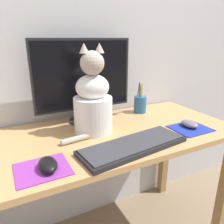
{
  "coord_description": "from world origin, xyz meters",
  "views": [
    {
      "loc": [
        -0.38,
        -0.85,
        1.13
      ],
      "look_at": [
        0.02,
        -0.07,
        0.84
      ],
      "focal_mm": 35.0,
      "sensor_mm": 36.0,
      "label": 1
    }
  ],
  "objects_px": {
    "monitor": "(84,79)",
    "keyboard": "(134,145)",
    "computer_mouse_left": "(48,165)",
    "cat": "(93,101)",
    "pen_cup": "(140,104)",
    "computer_mouse_right": "(190,124)"
  },
  "relations": [
    {
      "from": "monitor",
      "to": "cat",
      "type": "xyz_separation_m",
      "value": [
        -0.01,
        -0.15,
        -0.08
      ]
    },
    {
      "from": "monitor",
      "to": "pen_cup",
      "type": "distance_m",
      "value": 0.39
    },
    {
      "from": "monitor",
      "to": "keyboard",
      "type": "relative_size",
      "value": 1.08
    },
    {
      "from": "pen_cup",
      "to": "computer_mouse_right",
      "type": "bearing_deg",
      "value": -74.9
    },
    {
      "from": "computer_mouse_right",
      "to": "cat",
      "type": "distance_m",
      "value": 0.49
    },
    {
      "from": "computer_mouse_left",
      "to": "cat",
      "type": "bearing_deg",
      "value": 41.58
    },
    {
      "from": "keyboard",
      "to": "computer_mouse_left",
      "type": "bearing_deg",
      "value": 173.86
    },
    {
      "from": "monitor",
      "to": "computer_mouse_right",
      "type": "relative_size",
      "value": 5.32
    },
    {
      "from": "keyboard",
      "to": "computer_mouse_right",
      "type": "distance_m",
      "value": 0.37
    },
    {
      "from": "computer_mouse_left",
      "to": "computer_mouse_right",
      "type": "distance_m",
      "value": 0.71
    },
    {
      "from": "computer_mouse_right",
      "to": "cat",
      "type": "relative_size",
      "value": 0.24
    },
    {
      "from": "keyboard",
      "to": "computer_mouse_right",
      "type": "relative_size",
      "value": 4.93
    },
    {
      "from": "computer_mouse_right",
      "to": "pen_cup",
      "type": "distance_m",
      "value": 0.33
    },
    {
      "from": "monitor",
      "to": "computer_mouse_left",
      "type": "bearing_deg",
      "value": -125.64
    },
    {
      "from": "monitor",
      "to": "computer_mouse_left",
      "type": "xyz_separation_m",
      "value": [
        -0.27,
        -0.38,
        -0.21
      ]
    },
    {
      "from": "computer_mouse_right",
      "to": "pen_cup",
      "type": "relative_size",
      "value": 0.54
    },
    {
      "from": "keyboard",
      "to": "pen_cup",
      "type": "xyz_separation_m",
      "value": [
        0.28,
        0.37,
        0.04
      ]
    },
    {
      "from": "computer_mouse_left",
      "to": "cat",
      "type": "height_order",
      "value": "cat"
    },
    {
      "from": "cat",
      "to": "pen_cup",
      "type": "distance_m",
      "value": 0.4
    },
    {
      "from": "computer_mouse_left",
      "to": "pen_cup",
      "type": "xyz_separation_m",
      "value": [
        0.62,
        0.37,
        0.03
      ]
    },
    {
      "from": "cat",
      "to": "pen_cup",
      "type": "xyz_separation_m",
      "value": [
        0.36,
        0.14,
        -0.1
      ]
    },
    {
      "from": "cat",
      "to": "pen_cup",
      "type": "height_order",
      "value": "cat"
    }
  ]
}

